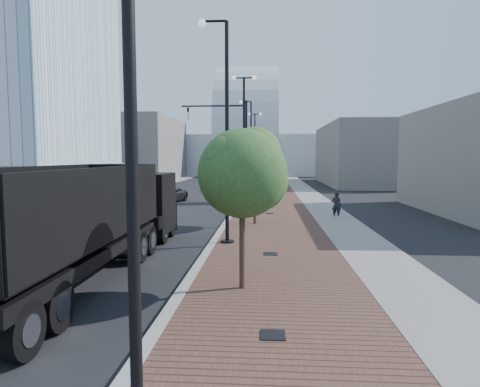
# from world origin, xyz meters

# --- Properties ---
(ground) EXTENTS (220.00, 220.00, 0.00)m
(ground) POSITION_xyz_m (0.00, 0.00, 0.00)
(ground) COLOR black
(sidewalk) EXTENTS (7.00, 140.00, 0.12)m
(sidewalk) POSITION_xyz_m (3.50, 40.00, 0.06)
(sidewalk) COLOR #4C2D23
(sidewalk) RESTS_ON ground
(concrete_strip) EXTENTS (2.40, 140.00, 0.13)m
(concrete_strip) POSITION_xyz_m (6.20, 40.00, 0.07)
(concrete_strip) COLOR slate
(concrete_strip) RESTS_ON ground
(curb) EXTENTS (0.30, 140.00, 0.14)m
(curb) POSITION_xyz_m (0.00, 40.00, 0.07)
(curb) COLOR gray
(curb) RESTS_ON ground
(west_sidewalk) EXTENTS (4.00, 140.00, 0.12)m
(west_sidewalk) POSITION_xyz_m (-13.00, 40.00, 0.06)
(west_sidewalk) COLOR slate
(west_sidewalk) RESTS_ON ground
(dump_truck) EXTENTS (2.67, 13.37, 3.42)m
(dump_truck) POSITION_xyz_m (-3.23, 7.41, 1.44)
(dump_truck) COLOR black
(dump_truck) RESTS_ON ground
(white_sedan) EXTENTS (2.78, 4.17, 1.30)m
(white_sedan) POSITION_xyz_m (-5.10, 20.45, 0.65)
(white_sedan) COLOR white
(white_sedan) RESTS_ON ground
(dark_car_mid) EXTENTS (2.98, 4.76, 1.23)m
(dark_car_mid) POSITION_xyz_m (-5.90, 25.90, 0.61)
(dark_car_mid) COLOR black
(dark_car_mid) RESTS_ON ground
(dark_car_far) EXTENTS (2.48, 4.87, 1.35)m
(dark_car_far) POSITION_xyz_m (-2.30, 46.63, 0.68)
(dark_car_far) COLOR black
(dark_car_far) RESTS_ON ground
(pedestrian) EXTENTS (0.68, 0.58, 1.58)m
(pedestrian) POSITION_xyz_m (6.43, 18.16, 0.79)
(pedestrian) COLOR black
(pedestrian) RESTS_ON ground
(streetlight_0) EXTENTS (1.72, 0.56, 9.28)m
(streetlight_0) POSITION_xyz_m (0.60, -2.00, 4.82)
(streetlight_0) COLOR black
(streetlight_0) RESTS_ON ground
(streetlight_1) EXTENTS (1.44, 0.56, 9.21)m
(streetlight_1) POSITION_xyz_m (0.49, 10.00, 4.34)
(streetlight_1) COLOR black
(streetlight_1) RESTS_ON ground
(streetlight_2) EXTENTS (1.72, 0.56, 9.28)m
(streetlight_2) POSITION_xyz_m (0.60, 22.00, 4.82)
(streetlight_2) COLOR black
(streetlight_2) RESTS_ON ground
(streetlight_3) EXTENTS (1.44, 0.56, 9.21)m
(streetlight_3) POSITION_xyz_m (0.49, 34.00, 4.34)
(streetlight_3) COLOR black
(streetlight_3) RESTS_ON ground
(streetlight_4) EXTENTS (1.72, 0.56, 9.28)m
(streetlight_4) POSITION_xyz_m (0.60, 46.00, 4.82)
(streetlight_4) COLOR black
(streetlight_4) RESTS_ON ground
(traffic_mast) EXTENTS (5.09, 0.20, 8.00)m
(traffic_mast) POSITION_xyz_m (-0.30, 25.00, 4.98)
(traffic_mast) COLOR black
(traffic_mast) RESTS_ON ground
(tree_0) EXTENTS (2.44, 2.40, 4.45)m
(tree_0) POSITION_xyz_m (1.65, 4.02, 3.24)
(tree_0) COLOR #382619
(tree_0) RESTS_ON ground
(tree_1) EXTENTS (2.81, 2.81, 5.28)m
(tree_1) POSITION_xyz_m (1.65, 15.02, 3.86)
(tree_1) COLOR #382619
(tree_1) RESTS_ON ground
(tree_2) EXTENTS (2.31, 2.24, 4.84)m
(tree_2) POSITION_xyz_m (1.65, 27.02, 3.70)
(tree_2) COLOR #382619
(tree_2) RESTS_ON ground
(tree_3) EXTENTS (2.35, 2.29, 5.12)m
(tree_3) POSITION_xyz_m (1.65, 39.02, 3.96)
(tree_3) COLOR #382619
(tree_3) RESTS_ON ground
(tower_podium) EXTENTS (19.00, 19.00, 3.00)m
(tower_podium) POSITION_xyz_m (-24.00, 32.00, 1.50)
(tower_podium) COLOR #615B57
(tower_podium) RESTS_ON ground
(convention_center) EXTENTS (50.00, 30.00, 50.00)m
(convention_center) POSITION_xyz_m (-2.00, 85.00, 6.00)
(convention_center) COLOR #B4BABE
(convention_center) RESTS_ON ground
(commercial_block_nw) EXTENTS (14.00, 20.00, 10.00)m
(commercial_block_nw) POSITION_xyz_m (-20.00, 60.00, 5.00)
(commercial_block_nw) COLOR slate
(commercial_block_nw) RESTS_ON ground
(commercial_block_ne) EXTENTS (12.00, 22.00, 8.00)m
(commercial_block_ne) POSITION_xyz_m (16.00, 50.00, 4.00)
(commercial_block_ne) COLOR #67605C
(commercial_block_ne) RESTS_ON ground
(utility_cover_0) EXTENTS (0.50, 0.50, 0.02)m
(utility_cover_0) POSITION_xyz_m (2.40, 1.00, 0.13)
(utility_cover_0) COLOR black
(utility_cover_0) RESTS_ON sidewalk
(utility_cover_1) EXTENTS (0.50, 0.50, 0.02)m
(utility_cover_1) POSITION_xyz_m (2.40, 8.00, 0.13)
(utility_cover_1) COLOR black
(utility_cover_1) RESTS_ON sidewalk
(utility_cover_2) EXTENTS (0.50, 0.50, 0.02)m
(utility_cover_2) POSITION_xyz_m (2.40, 19.00, 0.13)
(utility_cover_2) COLOR black
(utility_cover_2) RESTS_ON sidewalk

